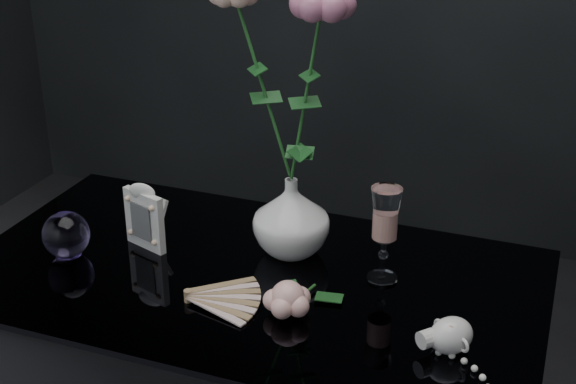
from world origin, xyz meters
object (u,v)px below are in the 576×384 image
at_px(vase, 291,217).
at_px(paperweight, 66,235).
at_px(loose_rose, 288,298).
at_px(picture_frame, 144,216).
at_px(pearl_jar, 451,334).
at_px(wine_glass, 384,235).

relative_size(vase, paperweight, 1.70).
height_order(paperweight, loose_rose, paperweight).
bearing_deg(picture_frame, loose_rose, -0.84).
xyz_separation_m(picture_frame, loose_rose, (0.34, -0.12, -0.04)).
distance_m(picture_frame, loose_rose, 0.36).
relative_size(picture_frame, pearl_jar, 0.64).
distance_m(wine_glass, loose_rose, 0.21).
relative_size(wine_glass, loose_rose, 1.01).
bearing_deg(vase, paperweight, -157.59).
xyz_separation_m(vase, wine_glass, (0.19, -0.04, 0.01)).
bearing_deg(paperweight, pearl_jar, -3.56).
distance_m(vase, pearl_jar, 0.40).
distance_m(paperweight, loose_rose, 0.46).
height_order(vase, wine_glass, wine_glass).
bearing_deg(loose_rose, paperweight, -163.51).
relative_size(loose_rose, pearl_jar, 0.85).
xyz_separation_m(vase, picture_frame, (-0.27, -0.08, -0.01)).
distance_m(picture_frame, pearl_jar, 0.62).
bearing_deg(pearl_jar, vase, -170.61).
bearing_deg(pearl_jar, loose_rose, -140.69).
bearing_deg(pearl_jar, paperweight, -142.92).
height_order(wine_glass, pearl_jar, wine_glass).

